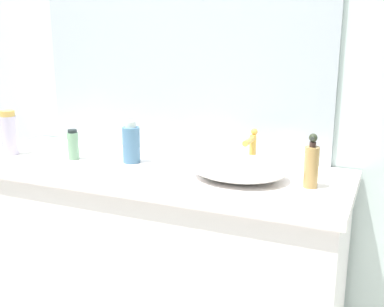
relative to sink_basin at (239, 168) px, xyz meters
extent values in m
cube|color=silver|center=(-0.41, 0.35, 0.40)|extent=(6.00, 0.06, 2.60)
cube|color=white|center=(-0.39, 0.02, -0.49)|extent=(1.61, 0.53, 0.81)
cube|color=silver|center=(-0.39, 0.02, -0.06)|extent=(1.65, 0.57, 0.04)
cube|color=#B2BCC6|center=(-0.39, 0.31, 0.46)|extent=(1.40, 0.01, 0.99)
ellipsoid|color=white|center=(0.00, 0.00, 0.00)|extent=(0.37, 0.30, 0.08)
cylinder|color=gold|center=(0.00, 0.18, 0.03)|extent=(0.03, 0.03, 0.13)
cylinder|color=gold|center=(0.00, 0.12, 0.08)|extent=(0.02, 0.11, 0.02)
sphere|color=gold|center=(0.00, 0.20, 0.10)|extent=(0.03, 0.03, 0.03)
cylinder|color=#AE884C|center=(0.27, 0.00, 0.03)|extent=(0.05, 0.05, 0.15)
cylinder|color=#392724|center=(0.27, 0.00, 0.12)|extent=(0.02, 0.02, 0.02)
sphere|color=#2B3222|center=(0.27, 0.00, 0.14)|extent=(0.03, 0.03, 0.03)
cylinder|color=#2E352F|center=(0.27, -0.01, 0.14)|extent=(0.01, 0.02, 0.01)
cylinder|color=silver|center=(-1.08, -0.06, 0.05)|extent=(0.07, 0.07, 0.18)
cylinder|color=tan|center=(-1.08, -0.06, 0.15)|extent=(0.06, 0.06, 0.03)
cylinder|color=teal|center=(-0.50, 0.04, 0.04)|extent=(0.07, 0.07, 0.15)
cylinder|color=silver|center=(-0.50, 0.04, 0.13)|extent=(0.04, 0.04, 0.03)
cylinder|color=#77A680|center=(-0.76, -0.02, 0.02)|extent=(0.05, 0.05, 0.12)
cylinder|color=#1E2727|center=(-0.76, -0.02, 0.09)|extent=(0.04, 0.04, 0.01)
camera|label=1|loc=(0.52, -1.67, 0.51)|focal=44.25mm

